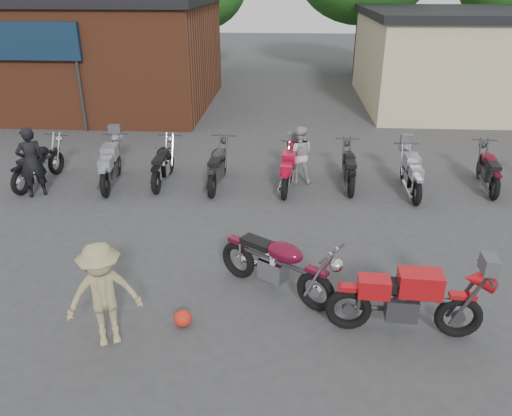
# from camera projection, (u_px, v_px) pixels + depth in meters

# --- Properties ---
(ground) EXTENTS (90.00, 90.00, 0.00)m
(ground) POSITION_uv_depth(u_px,v_px,m) (262.00, 308.00, 8.07)
(ground) COLOR #363639
(brick_building) EXTENTS (12.00, 8.00, 4.00)m
(brick_building) POSITION_uv_depth(u_px,v_px,m) (62.00, 55.00, 20.46)
(brick_building) COLOR brown
(brick_building) RESTS_ON ground
(stucco_building) EXTENTS (10.00, 8.00, 3.50)m
(stucco_building) POSITION_uv_depth(u_px,v_px,m) (489.00, 62.00, 20.42)
(stucco_building) COLOR tan
(stucco_building) RESTS_ON ground
(tree_1) EXTENTS (5.92, 5.92, 7.40)m
(tree_1) POSITION_uv_depth(u_px,v_px,m) (192.00, 2.00, 26.76)
(tree_1) COLOR #175719
(tree_1) RESTS_ON ground
(vintage_motorcycle) EXTENTS (2.23, 1.83, 1.27)m
(vintage_motorcycle) POSITION_uv_depth(u_px,v_px,m) (278.00, 261.00, 8.19)
(vintage_motorcycle) COLOR #590B20
(vintage_motorcycle) RESTS_ON ground
(sportbike) EXTENTS (2.24, 0.84, 1.28)m
(sportbike) POSITION_uv_depth(u_px,v_px,m) (408.00, 297.00, 7.26)
(sportbike) COLOR red
(sportbike) RESTS_ON ground
(helmet) EXTENTS (0.33, 0.33, 0.26)m
(helmet) POSITION_uv_depth(u_px,v_px,m) (183.00, 318.00, 7.62)
(helmet) COLOR red
(helmet) RESTS_ON ground
(person_dark) EXTENTS (0.75, 0.70, 1.73)m
(person_dark) POSITION_uv_depth(u_px,v_px,m) (31.00, 162.00, 11.92)
(person_dark) COLOR black
(person_dark) RESTS_ON ground
(person_light) EXTENTS (0.74, 0.58, 1.49)m
(person_light) POSITION_uv_depth(u_px,v_px,m) (299.00, 155.00, 12.77)
(person_light) COLOR #ADADA9
(person_light) RESTS_ON ground
(person_tan) EXTENTS (1.20, 0.96, 1.62)m
(person_tan) POSITION_uv_depth(u_px,v_px,m) (104.00, 295.00, 7.00)
(person_tan) COLOR #95875C
(person_tan) RESTS_ON ground
(row_bike_0) EXTENTS (1.01, 2.13, 1.18)m
(row_bike_0) POSITION_uv_depth(u_px,v_px,m) (38.00, 162.00, 12.77)
(row_bike_0) COLOR black
(row_bike_0) RESTS_ON ground
(row_bike_1) EXTENTS (0.97, 2.18, 1.22)m
(row_bike_1) POSITION_uv_depth(u_px,v_px,m) (110.00, 162.00, 12.66)
(row_bike_1) COLOR gray
(row_bike_1) RESTS_ON ground
(row_bike_2) EXTENTS (0.67, 1.99, 1.15)m
(row_bike_2) POSITION_uv_depth(u_px,v_px,m) (163.00, 161.00, 12.82)
(row_bike_2) COLOR black
(row_bike_2) RESTS_ON ground
(row_bike_3) EXTENTS (0.78, 2.10, 1.20)m
(row_bike_3) POSITION_uv_depth(u_px,v_px,m) (218.00, 163.00, 12.62)
(row_bike_3) COLOR #232426
(row_bike_3) RESTS_ON ground
(row_bike_4) EXTENTS (0.84, 1.97, 1.11)m
(row_bike_4) POSITION_uv_depth(u_px,v_px,m) (289.00, 168.00, 12.47)
(row_bike_4) COLOR #AF0E2D
(row_bike_4) RESTS_ON ground
(row_bike_5) EXTENTS (0.66, 1.95, 1.13)m
(row_bike_5) POSITION_uv_depth(u_px,v_px,m) (349.00, 165.00, 12.61)
(row_bike_5) COLOR black
(row_bike_5) RESTS_ON ground
(row_bike_6) EXTENTS (0.66, 1.96, 1.14)m
(row_bike_6) POSITION_uv_depth(u_px,v_px,m) (411.00, 171.00, 12.18)
(row_bike_6) COLOR gray
(row_bike_6) RESTS_ON ground
(row_bike_7) EXTENTS (0.87, 2.03, 1.14)m
(row_bike_7) POSITION_uv_depth(u_px,v_px,m) (489.00, 167.00, 12.46)
(row_bike_7) COLOR #530A1B
(row_bike_7) RESTS_ON ground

